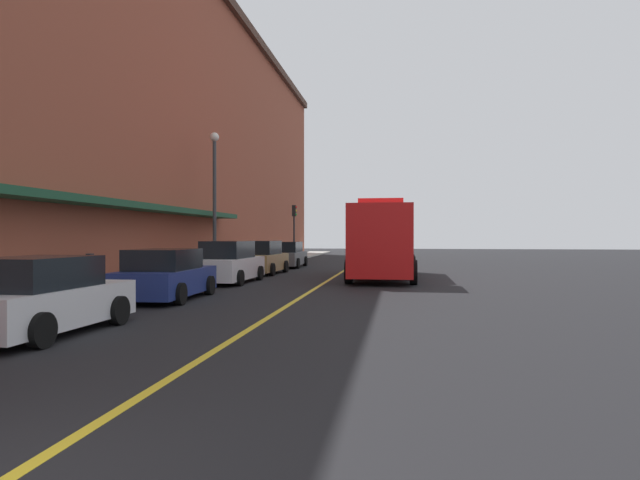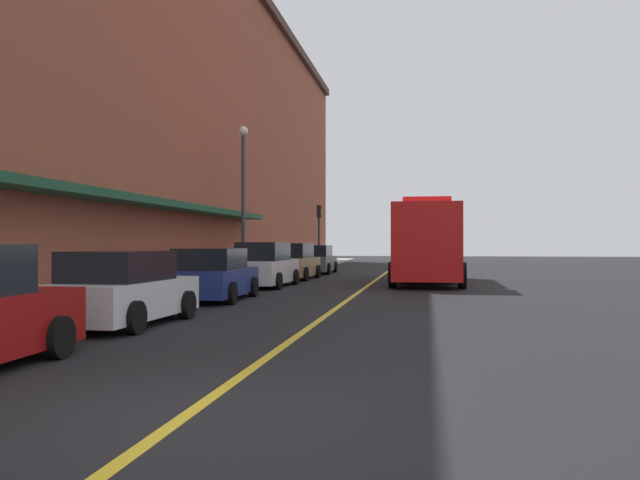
% 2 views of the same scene
% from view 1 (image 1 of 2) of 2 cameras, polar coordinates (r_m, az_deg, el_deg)
% --- Properties ---
extents(ground_plane, '(112.00, 112.00, 0.00)m').
position_cam_1_polar(ground_plane, '(28.63, 2.08, -3.51)').
color(ground_plane, black).
extents(sidewalk_left, '(2.40, 70.00, 0.15)m').
position_cam_1_polar(sidewalk_left, '(29.94, -9.81, -3.20)').
color(sidewalk_left, '#ADA8A0').
rests_on(sidewalk_left, ground).
extents(lane_center_stripe, '(0.16, 70.00, 0.01)m').
position_cam_1_polar(lane_center_stripe, '(28.63, 2.08, -3.51)').
color(lane_center_stripe, gold).
rests_on(lane_center_stripe, ground).
extents(brick_building_left, '(14.17, 64.00, 16.71)m').
position_cam_1_polar(brick_building_left, '(32.88, -23.53, 11.60)').
color(brick_building_left, brown).
rests_on(brick_building_left, ground).
extents(parked_car_1, '(2.05, 4.18, 1.56)m').
position_cam_1_polar(parked_car_1, '(12.21, -27.18, -5.41)').
color(parked_car_1, silver).
rests_on(parked_car_1, ground).
extents(parked_car_2, '(2.23, 4.44, 1.56)m').
position_cam_1_polar(parked_car_2, '(17.49, -15.87, -3.61)').
color(parked_car_2, navy).
rests_on(parked_car_2, ground).
extents(parked_car_3, '(2.05, 4.72, 1.76)m').
position_cam_1_polar(parked_car_3, '(23.10, -9.50, -2.42)').
color(parked_car_3, silver).
rests_on(parked_car_3, ground).
extents(parked_car_4, '(2.11, 4.45, 1.72)m').
position_cam_1_polar(parked_car_4, '(28.28, -6.11, -1.93)').
color(parked_car_4, '#A5844C').
rests_on(parked_car_4, ground).
extents(parked_car_5, '(2.18, 4.68, 1.61)m').
position_cam_1_polar(parked_car_5, '(34.21, -3.56, -1.60)').
color(parked_car_5, '#595B60').
rests_on(parked_car_5, ground).
extents(fire_truck, '(2.99, 9.31, 3.49)m').
position_cam_1_polar(fire_truck, '(25.47, 6.72, -0.26)').
color(fire_truck, red).
rests_on(fire_truck, ground).
extents(parking_meter_0, '(0.14, 0.18, 1.33)m').
position_cam_1_polar(parking_meter_0, '(16.32, -22.99, -2.79)').
color(parking_meter_0, '#4C4C51').
rests_on(parking_meter_0, sidewalk_left).
extents(parking_meter_1, '(0.14, 0.18, 1.33)m').
position_cam_1_polar(parking_meter_1, '(18.74, -18.56, -2.37)').
color(parking_meter_1, '#4C4C51').
rests_on(parking_meter_1, sidewalk_left).
extents(parking_meter_2, '(0.14, 0.18, 1.33)m').
position_cam_1_polar(parking_meter_2, '(28.86, -8.72, -1.38)').
color(parking_meter_2, '#4C4C51').
rests_on(parking_meter_2, sidewalk_left).
extents(street_lamp_left, '(0.44, 0.44, 6.94)m').
position_cam_1_polar(street_lamp_left, '(27.48, -11.00, 5.50)').
color(street_lamp_left, '#33383D').
rests_on(street_lamp_left, sidewalk_left).
extents(traffic_light_near, '(0.38, 0.36, 4.30)m').
position_cam_1_polar(traffic_light_near, '(43.74, -2.72, 1.98)').
color(traffic_light_near, '#232326').
rests_on(traffic_light_near, sidewalk_left).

